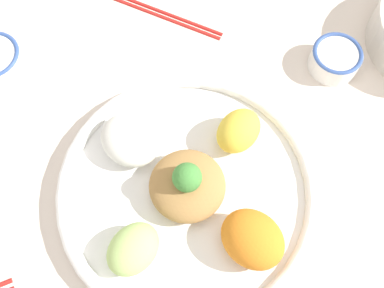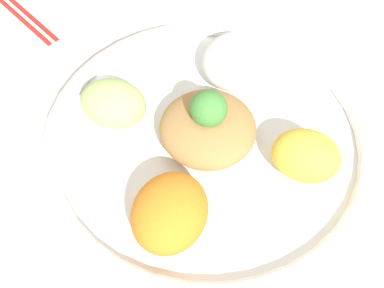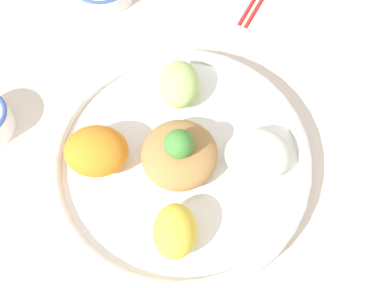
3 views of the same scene
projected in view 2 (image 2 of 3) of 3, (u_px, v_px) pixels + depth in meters
name	position (u px, v px, depth m)	size (l,w,h in m)	color
ground_plane	(202.00, 147.00, 0.65)	(2.40, 2.40, 0.00)	silver
salad_platter	(205.00, 141.00, 0.63)	(0.39, 0.39, 0.10)	white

